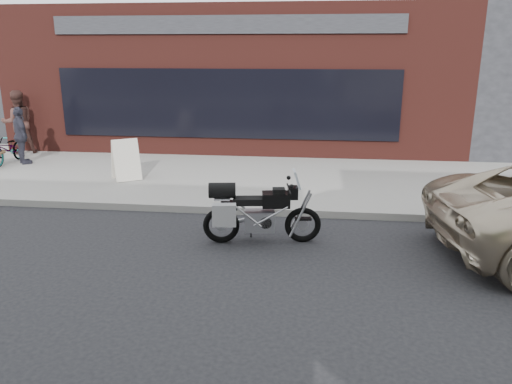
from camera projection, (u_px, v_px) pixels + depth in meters
The scene contains 8 objects.
ground at pixel (259, 320), 6.22m from camera, with size 120.00×120.00×0.00m, color black.
near_sidewalk at pixel (289, 176), 12.87m from camera, with size 44.00×6.00×0.15m, color gray.
storefront at pixel (248, 76), 19.16m from camera, with size 14.00×10.07×4.50m.
motorcycle at pixel (254, 212), 8.55m from camera, with size 2.04×0.84×1.30m.
bicycle_front at pixel (8, 149), 13.92m from camera, with size 0.54×1.55×0.81m, color gray.
sandwich_sign at pixel (126, 159), 12.19m from camera, with size 0.84×0.83×1.00m.
cafe_patron_left at pixel (18, 122), 15.06m from camera, with size 0.93×0.72×1.91m, color #4B2D28.
cafe_patron_right at pixel (21, 136), 13.75m from camera, with size 0.93×0.39×1.58m, color #302F3C.
Camera 1 is at (0.62, -5.49, 3.26)m, focal length 35.00 mm.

